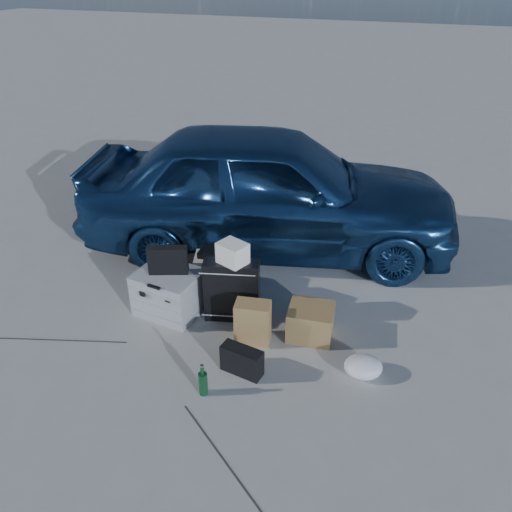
{
  "coord_description": "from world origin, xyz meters",
  "views": [
    {
      "loc": [
        1.83,
        -3.25,
        3.19
      ],
      "look_at": [
        0.27,
        0.85,
        0.57
      ],
      "focal_mm": 35.0,
      "sensor_mm": 36.0,
      "label": 1
    }
  ],
  "objects_px": {
    "suitcase_left": "(227,277)",
    "green_bottle": "(203,380)",
    "car": "(269,188)",
    "pelican_case": "(170,292)",
    "cardboard_box": "(311,322)",
    "duffel_bag": "(213,272)",
    "briefcase": "(183,278)",
    "suitcase_right": "(232,290)"
  },
  "relations": [
    {
      "from": "cardboard_box",
      "to": "suitcase_right",
      "type": "bearing_deg",
      "value": -179.96
    },
    {
      "from": "green_bottle",
      "to": "duffel_bag",
      "type": "bearing_deg",
      "value": 112.2
    },
    {
      "from": "suitcase_left",
      "to": "green_bottle",
      "type": "distance_m",
      "value": 1.37
    },
    {
      "from": "briefcase",
      "to": "pelican_case",
      "type": "bearing_deg",
      "value": -95.29
    },
    {
      "from": "briefcase",
      "to": "duffel_bag",
      "type": "bearing_deg",
      "value": 26.52
    },
    {
      "from": "car",
      "to": "suitcase_left",
      "type": "relative_size",
      "value": 7.74
    },
    {
      "from": "pelican_case",
      "to": "duffel_bag",
      "type": "bearing_deg",
      "value": 76.36
    },
    {
      "from": "suitcase_right",
      "to": "cardboard_box",
      "type": "xyz_separation_m",
      "value": [
        0.83,
        0.0,
        -0.17
      ]
    },
    {
      "from": "suitcase_right",
      "to": "green_bottle",
      "type": "relative_size",
      "value": 2.15
    },
    {
      "from": "car",
      "to": "suitcase_left",
      "type": "bearing_deg",
      "value": 165.1
    },
    {
      "from": "cardboard_box",
      "to": "green_bottle",
      "type": "xyz_separation_m",
      "value": [
        -0.64,
        -1.07,
        -0.01
      ]
    },
    {
      "from": "green_bottle",
      "to": "car",
      "type": "bearing_deg",
      "value": 97.91
    },
    {
      "from": "suitcase_left",
      "to": "cardboard_box",
      "type": "xyz_separation_m",
      "value": [
        1.0,
        -0.25,
        -0.13
      ]
    },
    {
      "from": "car",
      "to": "briefcase",
      "type": "bearing_deg",
      "value": 143.11
    },
    {
      "from": "suitcase_right",
      "to": "cardboard_box",
      "type": "relative_size",
      "value": 1.54
    },
    {
      "from": "green_bottle",
      "to": "briefcase",
      "type": "bearing_deg",
      "value": 124.11
    },
    {
      "from": "briefcase",
      "to": "duffel_bag",
      "type": "xyz_separation_m",
      "value": [
        0.27,
        0.22,
        -0.0
      ]
    },
    {
      "from": "pelican_case",
      "to": "duffel_bag",
      "type": "xyz_separation_m",
      "value": [
        0.21,
        0.6,
        -0.07
      ]
    },
    {
      "from": "suitcase_right",
      "to": "pelican_case",
      "type": "bearing_deg",
      "value": 175.05
    },
    {
      "from": "duffel_bag",
      "to": "green_bottle",
      "type": "bearing_deg",
      "value": -70.69
    },
    {
      "from": "suitcase_left",
      "to": "duffel_bag",
      "type": "xyz_separation_m",
      "value": [
        -0.27,
        0.23,
        -0.14
      ]
    },
    {
      "from": "duffel_bag",
      "to": "cardboard_box",
      "type": "relative_size",
      "value": 1.45
    },
    {
      "from": "briefcase",
      "to": "suitcase_right",
      "type": "xyz_separation_m",
      "value": [
        0.71,
        -0.25,
        0.17
      ]
    },
    {
      "from": "cardboard_box",
      "to": "suitcase_left",
      "type": "bearing_deg",
      "value": 165.92
    },
    {
      "from": "briefcase",
      "to": "green_bottle",
      "type": "height_order",
      "value": "briefcase"
    },
    {
      "from": "duffel_bag",
      "to": "cardboard_box",
      "type": "xyz_separation_m",
      "value": [
        1.27,
        -0.48,
        0.01
      ]
    },
    {
      "from": "suitcase_left",
      "to": "green_bottle",
      "type": "bearing_deg",
      "value": -68.36
    },
    {
      "from": "briefcase",
      "to": "suitcase_left",
      "type": "bearing_deg",
      "value": -14.15
    },
    {
      "from": "duffel_bag",
      "to": "cardboard_box",
      "type": "bearing_deg",
      "value": -23.54
    },
    {
      "from": "suitcase_right",
      "to": "green_bottle",
      "type": "xyz_separation_m",
      "value": [
        0.19,
        -1.07,
        -0.18
      ]
    },
    {
      "from": "pelican_case",
      "to": "suitcase_right",
      "type": "height_order",
      "value": "suitcase_right"
    },
    {
      "from": "pelican_case",
      "to": "suitcase_right",
      "type": "distance_m",
      "value": 0.67
    },
    {
      "from": "briefcase",
      "to": "cardboard_box",
      "type": "height_order",
      "value": "cardboard_box"
    },
    {
      "from": "pelican_case",
      "to": "suitcase_left",
      "type": "distance_m",
      "value": 0.61
    },
    {
      "from": "car",
      "to": "briefcase",
      "type": "relative_size",
      "value": 11.04
    },
    {
      "from": "cardboard_box",
      "to": "green_bottle",
      "type": "distance_m",
      "value": 1.25
    },
    {
      "from": "briefcase",
      "to": "suitcase_left",
      "type": "relative_size",
      "value": 0.7
    },
    {
      "from": "suitcase_left",
      "to": "green_bottle",
      "type": "relative_size",
      "value": 1.91
    },
    {
      "from": "car",
      "to": "suitcase_left",
      "type": "height_order",
      "value": "car"
    },
    {
      "from": "pelican_case",
      "to": "cardboard_box",
      "type": "relative_size",
      "value": 1.47
    },
    {
      "from": "car",
      "to": "green_bottle",
      "type": "xyz_separation_m",
      "value": [
        0.37,
        -2.66,
        -0.62
      ]
    },
    {
      "from": "car",
      "to": "duffel_bag",
      "type": "xyz_separation_m",
      "value": [
        -0.26,
        -1.11,
        -0.62
      ]
    }
  ]
}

